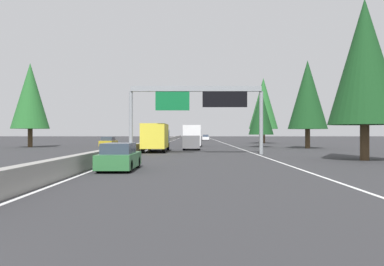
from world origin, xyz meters
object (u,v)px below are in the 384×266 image
Objects in this scene: sedan_far_right at (192,139)px; conifer_right_mid at (261,113)px; conifer_right_near at (308,95)px; sedan_near_right at (205,137)px; bus_near_center at (192,135)px; sedan_distant_b at (206,138)px; sign_gantry_overhead at (198,100)px; box_truck_distant_a at (156,137)px; minivan_mid_center at (191,142)px; conifer_left_near at (30,96)px; conifer_right_foreground at (365,62)px; sedan_mid_right at (119,157)px; oncoming_near at (108,142)px; pickup_far_left at (192,136)px; oncoming_far at (155,139)px; conifer_right_far at (263,104)px.

conifer_right_mid reaches higher than sedan_far_right.
sedan_near_right is at bearing 9.70° from conifer_right_near.
sedan_near_right is 0.55× the size of conifer_right_mid.
sedan_distant_b is at bearing -4.25° from bus_near_center.
box_truck_distant_a is at bearing 42.09° from sign_gantry_overhead.
minivan_mid_center is 24.92m from conifer_left_near.
conifer_right_foreground is (-13.12, -16.57, 5.62)m from box_truck_distant_a.
sedan_mid_right is at bearing 175.54° from sedan_near_right.
oncoming_near is (14.01, 8.15, -0.93)m from box_truck_distant_a.
sign_gantry_overhead is 16.90m from sedan_mid_right.
conifer_right_foreground is (-102.34, -12.98, 6.32)m from pickup_far_left.
sedan_distant_b is at bearing -171.61° from pickup_far_left.
sedan_near_right is at bearing -4.46° from sedan_mid_right.
bus_near_center is 1.00× the size of conifer_right_near.
sedan_far_right is 21.84m from sedan_distant_b.
conifer_right_foreground is at bearing -128.37° from box_truck_distant_a.
conifer_right_near is (29.76, -18.86, 6.29)m from sedan_mid_right.
conifer_right_near reaches higher than pickup_far_left.
sign_gantry_overhead is 7.48m from box_truck_distant_a.
conifer_left_near is (-1.06, 10.76, 6.51)m from oncoming_near.
sedan_mid_right is 0.37× the size of conifer_left_near.
sign_gantry_overhead reaches higher than box_truck_distant_a.
minivan_mid_center is 0.43× the size of bus_near_center.
sedan_mid_right is at bearing 164.20° from sign_gantry_overhead.
conifer_right_mid reaches higher than sedan_near_right.
box_truck_distant_a is 43.05m from oncoming_far.
bus_near_center is at bearing -77.67° from conifer_left_near.
conifer_right_far is at bearing -59.96° from conifer_left_near.
sedan_mid_right is 85.48m from sedan_distant_b.
conifer_right_foreground is at bearing -172.77° from pickup_far_left.
sedan_distant_b is (85.18, -7.23, 0.00)m from sedan_mid_right.
sedan_mid_right and sedan_near_right have the same top height.
minivan_mid_center is 39.01m from oncoming_far.
conifer_right_near is (-66.44, -11.36, 6.29)m from sedan_near_right.
conifer_right_foreground is at bearing -173.14° from sedan_distant_b.
sedan_mid_right is 57.77m from conifer_right_far.
conifer_left_near is (-30.09, 22.55, 6.51)m from sedan_far_right.
conifer_left_near reaches higher than conifer_right_mid.
bus_near_center is (22.81, 0.67, -3.40)m from sign_gantry_overhead.
conifer_right_near reaches higher than oncoming_near.
minivan_mid_center is 0.89× the size of pickup_far_left.
sedan_mid_right is 39.04m from conifer_left_near.
sedan_distant_b is 78.54m from conifer_right_foreground.
conifer_right_near is (4.51, -15.11, 6.02)m from minivan_mid_center.
conifer_left_near is at bearing 69.89° from minivan_mid_center.
oncoming_far is at bearing 160.18° from sedan_near_right.
conifer_right_near is (9.17, -18.85, 5.36)m from box_truck_distant_a.
sedan_near_right is 0.37× the size of conifer_left_near.
conifer_right_near is 0.97× the size of conifer_left_near.
box_truck_distant_a is 21.87m from conifer_right_foreground.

